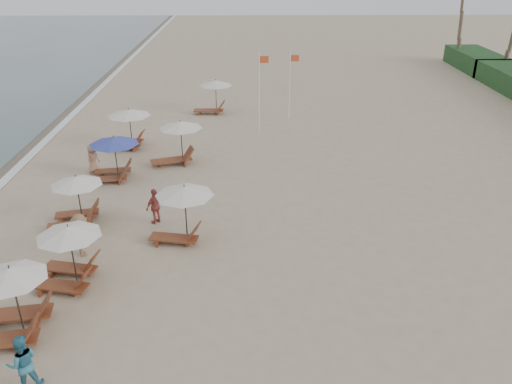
{
  "coord_description": "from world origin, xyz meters",
  "views": [
    {
      "loc": [
        0.65,
        -11.29,
        10.29
      ],
      "look_at": [
        1.0,
        7.71,
        1.3
      ],
      "focal_mm": 36.34,
      "sensor_mm": 36.0,
      "label": 1
    }
  ],
  "objects_px": {
    "lounger_station_3": "(74,200)",
    "beachgoer_mid_b": "(81,235)",
    "lounger_station_1": "(8,306)",
    "lounger_station_5": "(127,126)",
    "inland_station_0": "(180,208)",
    "inland_station_1": "(176,140)",
    "lounger_station_4": "(112,156)",
    "inland_station_2": "(212,94)",
    "lounger_station_2": "(66,255)",
    "beachgoer_mid_a": "(23,363)",
    "beachgoer_far_a": "(155,206)",
    "beachgoer_far_b": "(93,159)",
    "flag_pole_near": "(260,90)"
  },
  "relations": [
    {
      "from": "lounger_station_3",
      "to": "beachgoer_mid_b",
      "type": "height_order",
      "value": "lounger_station_3"
    },
    {
      "from": "lounger_station_1",
      "to": "lounger_station_5",
      "type": "bearing_deg",
      "value": 89.38
    },
    {
      "from": "inland_station_0",
      "to": "inland_station_1",
      "type": "distance_m",
      "value": 8.03
    },
    {
      "from": "inland_station_0",
      "to": "beachgoer_mid_b",
      "type": "xyz_separation_m",
      "value": [
        -3.53,
        -0.95,
        -0.6
      ]
    },
    {
      "from": "lounger_station_4",
      "to": "beachgoer_mid_b",
      "type": "bearing_deg",
      "value": -86.46
    },
    {
      "from": "lounger_station_1",
      "to": "lounger_station_5",
      "type": "relative_size",
      "value": 1.01
    },
    {
      "from": "lounger_station_1",
      "to": "inland_station_2",
      "type": "distance_m",
      "value": 22.84
    },
    {
      "from": "lounger_station_2",
      "to": "inland_station_1",
      "type": "height_order",
      "value": "inland_station_1"
    },
    {
      "from": "lounger_station_1",
      "to": "lounger_station_2",
      "type": "bearing_deg",
      "value": 71.35
    },
    {
      "from": "lounger_station_4",
      "to": "beachgoer_mid_a",
      "type": "height_order",
      "value": "lounger_station_4"
    },
    {
      "from": "inland_station_2",
      "to": "beachgoer_mid_a",
      "type": "height_order",
      "value": "inland_station_2"
    },
    {
      "from": "lounger_station_3",
      "to": "beachgoer_far_a",
      "type": "xyz_separation_m",
      "value": [
        3.22,
        0.06,
        -0.32
      ]
    },
    {
      "from": "lounger_station_3",
      "to": "beachgoer_far_b",
      "type": "relative_size",
      "value": 1.56
    },
    {
      "from": "inland_station_0",
      "to": "flag_pole_near",
      "type": "height_order",
      "value": "flag_pole_near"
    },
    {
      "from": "inland_station_0",
      "to": "lounger_station_2",
      "type": "bearing_deg",
      "value": -141.67
    },
    {
      "from": "lounger_station_2",
      "to": "lounger_station_5",
      "type": "bearing_deg",
      "value": 93.01
    },
    {
      "from": "lounger_station_5",
      "to": "beachgoer_mid_b",
      "type": "distance_m",
      "value": 11.47
    },
    {
      "from": "inland_station_2",
      "to": "flag_pole_near",
      "type": "bearing_deg",
      "value": -54.54
    },
    {
      "from": "lounger_station_1",
      "to": "beachgoer_mid_b",
      "type": "height_order",
      "value": "lounger_station_1"
    },
    {
      "from": "beachgoer_mid_a",
      "to": "beachgoer_far_a",
      "type": "relative_size",
      "value": 1.05
    },
    {
      "from": "lounger_station_1",
      "to": "lounger_station_4",
      "type": "xyz_separation_m",
      "value": [
        0.37,
        11.28,
        0.21
      ]
    },
    {
      "from": "beachgoer_mid_b",
      "to": "flag_pole_near",
      "type": "relative_size",
      "value": 0.34
    },
    {
      "from": "lounger_station_5",
      "to": "inland_station_0",
      "type": "relative_size",
      "value": 0.97
    },
    {
      "from": "lounger_station_4",
      "to": "beachgoer_far_a",
      "type": "xyz_separation_m",
      "value": [
        2.75,
        -4.52,
        -0.45
      ]
    },
    {
      "from": "lounger_station_1",
      "to": "beachgoer_far_b",
      "type": "bearing_deg",
      "value": 93.96
    },
    {
      "from": "lounger_station_1",
      "to": "flag_pole_near",
      "type": "xyz_separation_m",
      "value": [
        7.64,
        18.05,
        1.67
      ]
    },
    {
      "from": "inland_station_2",
      "to": "inland_station_1",
      "type": "bearing_deg",
      "value": -98.45
    },
    {
      "from": "lounger_station_2",
      "to": "inland_station_0",
      "type": "height_order",
      "value": "inland_station_0"
    },
    {
      "from": "lounger_station_1",
      "to": "lounger_station_2",
      "type": "xyz_separation_m",
      "value": [
        0.87,
        2.56,
        0.09
      ]
    },
    {
      "from": "inland_station_0",
      "to": "inland_station_2",
      "type": "distance_m",
      "value": 17.07
    },
    {
      "from": "lounger_station_1",
      "to": "beachgoer_mid_a",
      "type": "relative_size",
      "value": 1.61
    },
    {
      "from": "lounger_station_4",
      "to": "beachgoer_far_b",
      "type": "xyz_separation_m",
      "value": [
        -1.21,
        0.79,
        -0.46
      ]
    },
    {
      "from": "inland_station_0",
      "to": "beachgoer_far_a",
      "type": "bearing_deg",
      "value": 129.67
    },
    {
      "from": "beachgoer_far_b",
      "to": "flag_pole_near",
      "type": "relative_size",
      "value": 0.31
    },
    {
      "from": "lounger_station_2",
      "to": "beachgoer_far_a",
      "type": "height_order",
      "value": "lounger_station_2"
    },
    {
      "from": "inland_station_2",
      "to": "beachgoer_mid_b",
      "type": "height_order",
      "value": "inland_station_2"
    },
    {
      "from": "beachgoer_far_b",
      "to": "lounger_station_1",
      "type": "bearing_deg",
      "value": -153.39
    },
    {
      "from": "lounger_station_3",
      "to": "lounger_station_5",
      "type": "distance_m",
      "value": 9.1
    },
    {
      "from": "flag_pole_near",
      "to": "lounger_station_4",
      "type": "bearing_deg",
      "value": -137.05
    },
    {
      "from": "lounger_station_1",
      "to": "flag_pole_near",
      "type": "distance_m",
      "value": 19.67
    },
    {
      "from": "lounger_station_4",
      "to": "lounger_station_2",
      "type": "bearing_deg",
      "value": -86.75
    },
    {
      "from": "lounger_station_1",
      "to": "beachgoer_far_b",
      "type": "xyz_separation_m",
      "value": [
        -0.84,
        12.07,
        -0.25
      ]
    },
    {
      "from": "lounger_station_3",
      "to": "inland_station_0",
      "type": "distance_m",
      "value": 4.66
    },
    {
      "from": "lounger_station_4",
      "to": "inland_station_2",
      "type": "relative_size",
      "value": 0.92
    },
    {
      "from": "beachgoer_mid_b",
      "to": "flag_pole_near",
      "type": "distance_m",
      "value": 15.42
    },
    {
      "from": "lounger_station_2",
      "to": "flag_pole_near",
      "type": "height_order",
      "value": "flag_pole_near"
    },
    {
      "from": "beachgoer_far_a",
      "to": "lounger_station_3",
      "type": "bearing_deg",
      "value": -46.47
    },
    {
      "from": "inland_station_1",
      "to": "beachgoer_far_b",
      "type": "height_order",
      "value": "inland_station_1"
    },
    {
      "from": "lounger_station_3",
      "to": "flag_pole_near",
      "type": "distance_m",
      "value": 13.83
    },
    {
      "from": "lounger_station_4",
      "to": "lounger_station_5",
      "type": "xyz_separation_m",
      "value": [
        -0.2,
        4.52,
        0.02
      ]
    }
  ]
}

